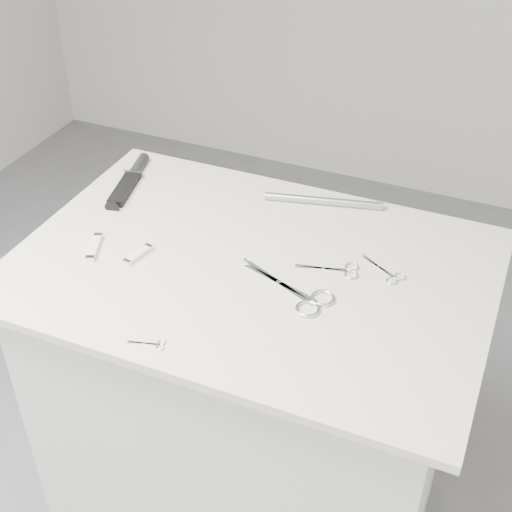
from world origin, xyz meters
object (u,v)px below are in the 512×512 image
at_px(plinth, 252,414).
at_px(tiny_scissors, 152,344).
at_px(embroidery_scissors_b, 388,273).
at_px(pocket_knife_a, 94,247).
at_px(pocket_knife_b, 138,255).
at_px(large_shears, 302,296).
at_px(sheathed_knife, 131,178).
at_px(metal_rail, 323,201).
at_px(embroidery_scissors_a, 340,270).

xyz_separation_m(plinth, tiny_scissors, (-0.07, -0.30, 0.47)).
distance_m(plinth, embroidery_scissors_b, 0.55).
relative_size(pocket_knife_a, pocket_knife_b, 1.22).
bearing_deg(large_shears, embroidery_scissors_b, 66.24).
bearing_deg(embroidery_scissors_b, pocket_knife_a, -134.34).
distance_m(large_shears, pocket_knife_b, 0.37).
height_order(plinth, sheathed_knife, sheathed_knife).
height_order(embroidery_scissors_b, pocket_knife_b, pocket_knife_b).
bearing_deg(large_shears, plinth, 176.91).
distance_m(large_shears, pocket_knife_a, 0.47).
height_order(pocket_knife_b, metal_rail, metal_rail).
height_order(large_shears, pocket_knife_b, pocket_knife_b).
bearing_deg(large_shears, pocket_knife_b, -157.26).
height_order(large_shears, metal_rail, metal_rail).
height_order(large_shears, tiny_scissors, large_shears).
height_order(pocket_knife_a, pocket_knife_b, pocket_knife_a).
relative_size(pocket_knife_a, metal_rail, 0.34).
distance_m(plinth, tiny_scissors, 0.56).
height_order(tiny_scissors, pocket_knife_b, pocket_knife_b).
relative_size(large_shears, pocket_knife_b, 2.77).
bearing_deg(pocket_knife_a, sheathed_knife, -6.04).
bearing_deg(pocket_knife_b, sheathed_knife, 46.03).
height_order(tiny_scissors, sheathed_knife, sheathed_knife).
height_order(large_shears, pocket_knife_a, pocket_knife_a).
xyz_separation_m(plinth, sheathed_knife, (-0.41, 0.20, 0.48)).
distance_m(embroidery_scissors_b, pocket_knife_a, 0.63).
bearing_deg(embroidery_scissors_b, pocket_knife_b, -132.88).
relative_size(tiny_scissors, pocket_knife_b, 0.90).
bearing_deg(pocket_knife_b, tiny_scissors, -131.90).
height_order(large_shears, embroidery_scissors_b, large_shears).
relative_size(sheathed_knife, pocket_knife_b, 3.01).
xyz_separation_m(sheathed_knife, pocket_knife_b, (0.18, -0.27, -0.00)).
bearing_deg(embroidery_scissors_a, pocket_knife_b, -177.53).
xyz_separation_m(plinth, embroidery_scissors_a, (0.18, 0.05, 0.47)).
bearing_deg(tiny_scissors, embroidery_scissors_a, 38.91).
bearing_deg(sheathed_knife, plinth, -128.45).
xyz_separation_m(large_shears, tiny_scissors, (-0.21, -0.24, -0.00)).
bearing_deg(large_shears, sheathed_knife, 175.75).
height_order(embroidery_scissors_a, tiny_scissors, same).
xyz_separation_m(embroidery_scissors_b, metal_rail, (-0.21, 0.20, 0.01)).
relative_size(plinth, large_shears, 4.13).
bearing_deg(pocket_knife_a, embroidery_scissors_b, -96.49).
distance_m(sheathed_knife, pocket_knife_a, 0.29).
height_order(pocket_knife_a, metal_rail, metal_rail).
relative_size(plinth, metal_rail, 3.21).
relative_size(sheathed_knife, pocket_knife_a, 2.48).
distance_m(large_shears, sheathed_knife, 0.61).
bearing_deg(tiny_scissors, plinth, 60.99).
bearing_deg(embroidery_scissors_b, embroidery_scissors_a, -132.90).
relative_size(large_shears, tiny_scissors, 3.07).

